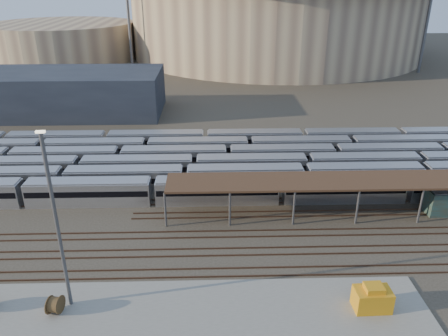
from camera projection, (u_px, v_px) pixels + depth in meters
ground at (226, 230)px, 57.83m from camera, size 420.00×420.00×0.00m
apron at (181, 310)px, 43.96m from camera, size 50.00×9.00×0.20m
subway_trains at (223, 163)px, 74.01m from camera, size 126.35×23.90×3.60m
inspection_shed at (384, 181)px, 60.05m from camera, size 60.30×6.00×5.30m
empty_tracks at (227, 252)px, 53.23m from camera, size 170.00×9.62×0.18m
stadium at (275, 13)px, 179.71m from camera, size 124.00×124.00×32.50m
secondary_arena at (63, 41)px, 172.14m from camera, size 56.00×56.00×14.00m
service_building at (73, 93)px, 105.11m from camera, size 42.00×20.00×10.00m
floodlight_0 at (128, 8)px, 149.14m from camera, size 4.00×1.00×38.40m
floodlight_2 at (429, 9)px, 142.68m from camera, size 4.00×1.00×38.40m
floodlight_3 at (192, 0)px, 195.35m from camera, size 4.00×1.00×38.40m
cable_reel_east at (55, 305)px, 43.17m from camera, size 1.39×2.04×1.87m
yard_light_pole at (57, 224)px, 40.85m from camera, size 0.81×0.36×18.69m
yellow_equipment at (372, 299)px, 43.62m from camera, size 3.66×2.35×2.25m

